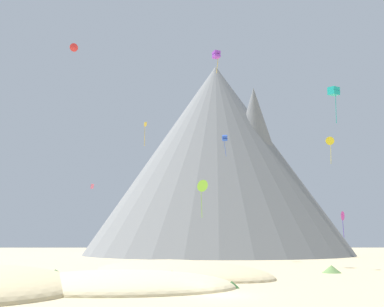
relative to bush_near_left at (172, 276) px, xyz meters
name	(u,v)px	position (x,y,z in m)	size (l,w,h in m)	color
ground_plane	(221,295)	(4.03, -12.42, -0.50)	(400.00, 400.00, 0.00)	#C6B284
dune_foreground_right	(118,288)	(-4.39, -6.70, -0.50)	(20.46, 14.89, 2.92)	beige
dune_midground	(176,275)	(0.26, 8.10, -0.50)	(27.19, 14.64, 3.40)	#C6B284
bush_near_left	(172,276)	(0.00, 0.00, 0.00)	(2.55, 2.55, 1.01)	#477238
bush_far_left	(232,285)	(5.35, -7.24, -0.20)	(1.35, 1.35, 0.60)	#386633
bush_near_right	(332,269)	(19.37, 10.90, -0.03)	(2.39, 2.39, 0.95)	#668C4C
bush_scatter_east	(223,270)	(5.81, 8.25, 0.00)	(2.11, 2.11, 1.01)	#386633
bush_low_patch	(58,285)	(-9.06, -8.78, -0.10)	(1.28, 1.28, 0.81)	#386633
bush_far_right	(55,272)	(-13.98, 8.60, -0.20)	(1.91, 1.91, 0.60)	#386633
rock_massif	(220,160)	(10.86, 81.46, 25.27)	(87.38, 87.38, 53.54)	slate
kite_magenta_low	(342,216)	(23.69, 19.03, 6.82)	(1.06, 1.17, 3.70)	#D1339E
kite_lime_low	(203,186)	(4.04, 25.43, 11.80)	(1.97, 1.59, 5.98)	#8CD133
kite_yellow_mid	(330,141)	(30.88, 45.95, 23.36)	(1.79, 0.74, 5.70)	yellow
kite_teal_mid	(334,91)	(22.48, 15.89, 24.41)	(1.72, 1.74, 5.31)	teal
kite_gold_high	(145,130)	(-6.63, 40.70, 24.54)	(0.57, 0.53, 4.77)	gold
kite_violet_high	(216,55)	(6.78, 31.94, 36.39)	(1.54, 1.57, 4.24)	purple
kite_rainbow_mid	(92,186)	(-16.61, 41.50, 13.56)	(0.63, 0.78, 0.94)	#E5668C
kite_red_high	(74,47)	(-20.71, 39.02, 40.65)	(1.74, 1.38, 1.65)	red
kite_blue_mid	(225,138)	(9.39, 47.49, 24.33)	(1.17, 1.26, 4.66)	blue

